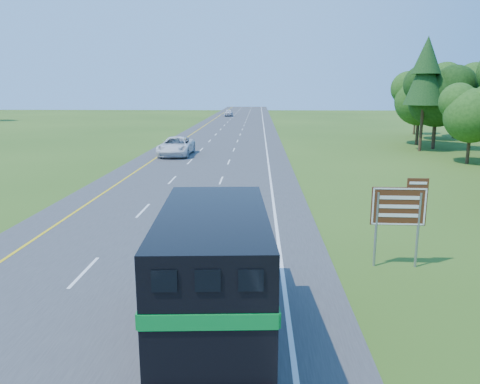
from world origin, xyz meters
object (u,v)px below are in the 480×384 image
Objects in this scene: white_suv at (176,146)px; exit_sign at (400,210)px; horse_truck at (215,269)px; far_car at (229,113)px.

white_suv is 1.95× the size of exit_sign.
horse_truck is 36.48m from white_suv.
horse_truck is 8.52m from exit_sign.
white_suv is 33.13m from exit_sign.
horse_truck is at bearing -137.25° from exit_sign.
horse_truck reaches higher than white_suv.
white_suv is 71.23m from far_car.
exit_sign is at bearing -64.94° from white_suv.
exit_sign reaches higher than white_suv.
far_car is (0.82, 71.22, -0.09)m from white_suv.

